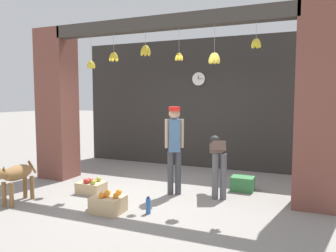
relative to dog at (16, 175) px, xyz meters
name	(u,v)px	position (x,y,z in m)	size (l,w,h in m)	color
ground_plane	(160,194)	(1.98, 1.42, -0.48)	(60.00, 60.00, 0.00)	gray
shop_back_wall	(202,104)	(1.98, 3.98, 1.13)	(6.50, 0.12, 3.21)	#2D2B28
shop_pillar_left	(57,105)	(-0.62, 1.72, 1.13)	(0.70, 0.60, 3.21)	brown
shop_pillar_right	(319,108)	(4.58, 1.72, 1.13)	(0.70, 0.60, 3.21)	brown
storefront_awning	(162,26)	(1.98, 1.54, 2.56)	(4.60, 0.29, 0.90)	#3D3833
dog	(16,175)	(0.00, 0.00, 0.00)	(0.31, 0.91, 0.69)	olive
shopkeeper	(174,144)	(2.23, 1.50, 0.46)	(0.31, 0.30, 1.60)	#424247
worker_stooping	(218,158)	(2.97, 1.74, 0.22)	(0.46, 0.77, 1.04)	#56565B
fruit_crate_oranges	(108,203)	(1.65, 0.23, -0.34)	(0.48, 0.39, 0.33)	tan
fruit_crate_apples	(91,187)	(0.80, 0.95, -0.36)	(0.49, 0.35, 0.29)	tan
produce_box_green	(243,184)	(3.34, 2.23, -0.34)	(0.42, 0.33, 0.27)	#387A42
water_bottle	(148,206)	(2.24, 0.42, -0.35)	(0.07, 0.07, 0.26)	#2D60AD
wall_clock	(199,79)	(1.92, 3.90, 1.75)	(0.35, 0.03, 0.35)	black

